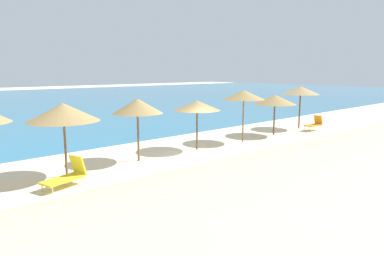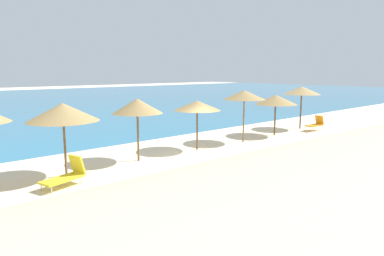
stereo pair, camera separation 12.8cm
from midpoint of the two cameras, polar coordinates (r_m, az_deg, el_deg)
name	(u,v)px [view 1 (the left image)]	position (r m, az deg, el deg)	size (l,w,h in m)	color
ground_plane	(206,161)	(15.28, 2.10, -5.40)	(160.00, 160.00, 0.00)	beige
beach_umbrella_2	(63,112)	(13.42, -20.57, 2.41)	(2.58, 2.58, 2.74)	brown
beach_umbrella_3	(137,106)	(15.08, -9.16, 3.54)	(2.16, 2.16, 2.72)	brown
beach_umbrella_4	(197,106)	(17.09, 0.61, 3.68)	(2.31, 2.31, 2.45)	brown
beach_umbrella_5	(244,95)	(19.19, 8.27, 5.37)	(2.30, 2.30, 2.85)	brown
beach_umbrella_6	(275,100)	(21.65, 13.24, 4.53)	(2.55, 2.55, 2.46)	brown
beach_umbrella_7	(301,91)	(24.63, 17.20, 5.88)	(2.46, 2.46, 2.86)	brown
lounge_chair_0	(67,175)	(12.68, -20.01, -7.25)	(1.60, 1.02, 0.99)	yellow
lounge_chair_1	(314,124)	(24.25, 19.26, 0.67)	(1.35, 0.68, 0.99)	orange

